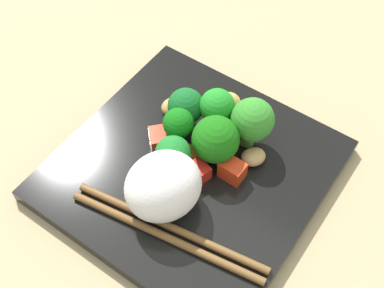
% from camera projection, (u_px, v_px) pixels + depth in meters
% --- Properties ---
extents(ground_plane, '(1.10, 1.10, 0.02)m').
position_uv_depth(ground_plane, '(191.00, 179.00, 0.57)').
color(ground_plane, tan).
extents(square_plate, '(0.28, 0.28, 0.02)m').
position_uv_depth(square_plate, '(191.00, 170.00, 0.56)').
color(square_plate, black).
rests_on(square_plate, ground_plane).
extents(rice_mound, '(0.09, 0.09, 0.07)m').
position_uv_depth(rice_mound, '(163.00, 186.00, 0.50)').
color(rice_mound, white).
rests_on(rice_mound, square_plate).
extents(broccoli_floret_0, '(0.04, 0.04, 0.06)m').
position_uv_depth(broccoli_floret_0, '(217.00, 107.00, 0.55)').
color(broccoli_floret_0, '#658F43').
rests_on(broccoli_floret_0, square_plate).
extents(broccoli_floret_1, '(0.05, 0.05, 0.06)m').
position_uv_depth(broccoli_floret_1, '(252.00, 120.00, 0.54)').
color(broccoli_floret_1, '#5D9C3D').
rests_on(broccoli_floret_1, square_plate).
extents(broccoli_floret_2, '(0.04, 0.04, 0.05)m').
position_uv_depth(broccoli_floret_2, '(173.00, 154.00, 0.52)').
color(broccoli_floret_2, '#5FA24B').
rests_on(broccoli_floret_2, square_plate).
extents(broccoli_floret_3, '(0.04, 0.04, 0.05)m').
position_uv_depth(broccoli_floret_3, '(186.00, 107.00, 0.56)').
color(broccoli_floret_3, '#5A943D').
rests_on(broccoli_floret_3, square_plate).
extents(broccoli_floret_4, '(0.03, 0.03, 0.05)m').
position_uv_depth(broccoli_floret_4, '(178.00, 124.00, 0.54)').
color(broccoli_floret_4, '#61A749').
rests_on(broccoli_floret_4, square_plate).
extents(broccoli_floret_5, '(0.05, 0.05, 0.06)m').
position_uv_depth(broccoli_floret_5, '(216.00, 140.00, 0.53)').
color(broccoli_floret_5, '#53953B').
rests_on(broccoli_floret_5, square_plate).
extents(carrot_slice_0, '(0.02, 0.02, 0.01)m').
position_uv_depth(carrot_slice_0, '(191.00, 154.00, 0.56)').
color(carrot_slice_0, orange).
rests_on(carrot_slice_0, square_plate).
extents(carrot_slice_1, '(0.03, 0.03, 0.01)m').
position_uv_depth(carrot_slice_1, '(206.00, 137.00, 0.57)').
color(carrot_slice_1, orange).
rests_on(carrot_slice_1, square_plate).
extents(carrot_slice_2, '(0.03, 0.03, 0.00)m').
position_uv_depth(carrot_slice_2, '(196.00, 106.00, 0.60)').
color(carrot_slice_2, orange).
rests_on(carrot_slice_2, square_plate).
extents(pepper_chunk_0, '(0.03, 0.02, 0.02)m').
position_uv_depth(pepper_chunk_0, '(232.00, 170.00, 0.53)').
color(pepper_chunk_0, red).
rests_on(pepper_chunk_0, square_plate).
extents(pepper_chunk_1, '(0.03, 0.03, 0.02)m').
position_uv_depth(pepper_chunk_1, '(196.00, 173.00, 0.54)').
color(pepper_chunk_1, red).
rests_on(pepper_chunk_1, square_plate).
extents(pepper_chunk_2, '(0.03, 0.03, 0.02)m').
position_uv_depth(pepper_chunk_2, '(156.00, 141.00, 0.56)').
color(pepper_chunk_2, red).
rests_on(pepper_chunk_2, square_plate).
extents(chicken_piece_0, '(0.03, 0.04, 0.02)m').
position_uv_depth(chicken_piece_0, '(173.00, 107.00, 0.59)').
color(chicken_piece_0, tan).
rests_on(chicken_piece_0, square_plate).
extents(chicken_piece_1, '(0.03, 0.03, 0.02)m').
position_uv_depth(chicken_piece_1, '(253.00, 157.00, 0.55)').
color(chicken_piece_1, tan).
rests_on(chicken_piece_1, square_plate).
extents(chicken_piece_2, '(0.04, 0.05, 0.03)m').
position_uv_depth(chicken_piece_2, '(225.00, 105.00, 0.58)').
color(chicken_piece_2, tan).
rests_on(chicken_piece_2, square_plate).
extents(chicken_piece_3, '(0.04, 0.03, 0.03)m').
position_uv_depth(chicken_piece_3, '(249.00, 113.00, 0.58)').
color(chicken_piece_3, tan).
rests_on(chicken_piece_3, square_plate).
extents(chopstick_pair, '(0.21, 0.06, 0.01)m').
position_uv_depth(chopstick_pair, '(168.00, 232.00, 0.50)').
color(chopstick_pair, brown).
rests_on(chopstick_pair, square_plate).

